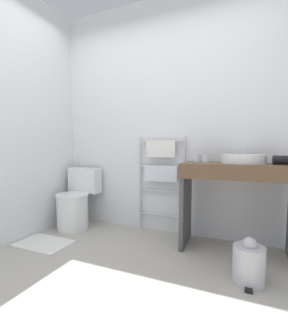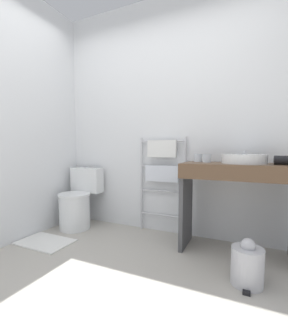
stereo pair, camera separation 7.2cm
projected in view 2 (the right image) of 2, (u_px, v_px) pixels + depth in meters
The scene contains 13 objects.
ground_plane at pixel (83, 311), 1.36m from camera, with size 12.00×12.00×0.00m, color #A8A399.
wall_back at pixel (167, 118), 2.63m from camera, with size 2.89×0.12×2.69m, color silver.
wall_side at pixel (25, 116), 2.49m from camera, with size 0.12×2.17×2.69m, color silver.
toilet at pixel (78, 202), 2.82m from camera, with size 0.42×0.52×0.75m.
towel_radiator at pixel (162, 168), 2.59m from camera, with size 0.56×0.06×1.12m.
vanity_counter at pixel (237, 193), 2.05m from camera, with size 0.98×0.47×0.85m.
sink_basin at pixel (244, 159), 2.04m from camera, with size 0.39×0.39×0.08m.
faucet at pixel (244, 155), 2.19m from camera, with size 0.02×0.10×0.11m.
cup_near_wall at pixel (198, 158), 2.31m from camera, with size 0.08×0.08×0.08m.
cup_near_edge at pixel (207, 158), 2.21m from camera, with size 0.08×0.08×0.08m.
hair_dryer at pixel (285, 160), 1.87m from camera, with size 0.19×0.16×0.08m.
trash_bin at pixel (247, 265), 1.62m from camera, with size 0.22×0.26×0.34m.
bath_mat at pixel (45, 242), 2.36m from camera, with size 0.56×0.36×0.01m, color silver.
Camera 2 is at (0.87, -1.01, 0.98)m, focal length 24.00 mm.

